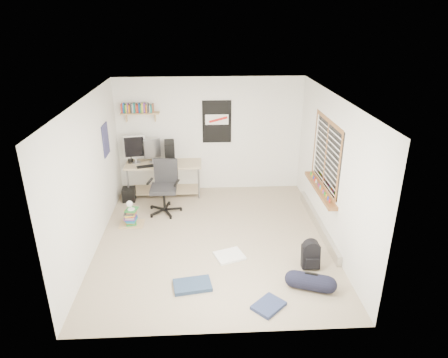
{
  "coord_description": "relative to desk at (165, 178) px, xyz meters",
  "views": [
    {
      "loc": [
        -0.15,
        -6.11,
        3.72
      ],
      "look_at": [
        0.19,
        0.19,
        1.07
      ],
      "focal_mm": 32.0,
      "sensor_mm": 36.0,
      "label": 1
    }
  ],
  "objects": [
    {
      "name": "jeans_b",
      "position": [
        1.7,
        -3.81,
        -0.34
      ],
      "size": [
        0.52,
        0.52,
        0.05
      ],
      "primitive_type": "cube",
      "rotation": [
        0.0,
        0.0,
        0.76
      ],
      "color": "navy",
      "rests_on": "floor"
    },
    {
      "name": "wall_shelf",
      "position": [
        -0.44,
        0.14,
        1.42
      ],
      "size": [
        0.8,
        0.22,
        0.24
      ],
      "primitive_type": "cube",
      "color": "tan",
      "rests_on": "back_wall"
    },
    {
      "name": "window",
      "position": [
        2.96,
        -1.7,
        1.08
      ],
      "size": [
        0.1,
        1.5,
        1.26
      ],
      "primitive_type": "cube",
      "color": "brown",
      "rests_on": "right_wall"
    },
    {
      "name": "duffel_bag",
      "position": [
        2.37,
        -3.45,
        -0.22
      ],
      "size": [
        0.33,
        0.33,
        0.5
      ],
      "primitive_type": "cylinder",
      "rotation": [
        0.0,
        0.0,
        -0.35
      ],
      "color": "black",
      "rests_on": "floor"
    },
    {
      "name": "monitor_right",
      "position": [
        -0.23,
        0.0,
        0.57
      ],
      "size": [
        0.36,
        0.24,
        0.4
      ],
      "primitive_type": "cube",
      "rotation": [
        0.0,
        0.0,
        0.47
      ],
      "color": "#B7B8BC",
      "rests_on": "desk"
    },
    {
      "name": "office_chair",
      "position": [
        0.06,
        -0.9,
        0.13
      ],
      "size": [
        0.82,
        0.82,
        1.07
      ],
      "primitive_type": "cube",
      "rotation": [
        0.0,
        0.0,
        -0.2
      ],
      "color": "#242426",
      "rests_on": "floor"
    },
    {
      "name": "ceiling",
      "position": [
        1.01,
        -2.0,
        2.14
      ],
      "size": [
        4.0,
        4.5,
        0.01
      ],
      "primitive_type": "cube",
      "color": "white",
      "rests_on": "ground"
    },
    {
      "name": "floor",
      "position": [
        1.01,
        -2.0,
        -0.37
      ],
      "size": [
        4.0,
        4.5,
        0.01
      ],
      "primitive_type": "cube",
      "color": "gray",
      "rests_on": "ground"
    },
    {
      "name": "pc_tower",
      "position": [
        0.14,
        0.0,
        0.6
      ],
      "size": [
        0.24,
        0.45,
        0.45
      ],
      "primitive_type": "cube",
      "rotation": [
        0.0,
        0.0,
        0.09
      ],
      "color": "black",
      "rests_on": "desk"
    },
    {
      "name": "right_wall",
      "position": [
        3.01,
        -2.0,
        0.89
      ],
      "size": [
        0.01,
        4.5,
        2.5
      ],
      "primitive_type": "cube",
      "color": "silver",
      "rests_on": "ground"
    },
    {
      "name": "poster_back_wall",
      "position": [
        1.16,
        0.23,
        1.19
      ],
      "size": [
        0.62,
        0.03,
        0.92
      ],
      "primitive_type": "cube",
      "color": "black",
      "rests_on": "back_wall"
    },
    {
      "name": "subwoofer",
      "position": [
        -0.74,
        -0.33,
        -0.22
      ],
      "size": [
        0.28,
        0.28,
        0.3
      ],
      "primitive_type": "cube",
      "rotation": [
        0.0,
        0.0,
        0.05
      ],
      "color": "black",
      "rests_on": "floor"
    },
    {
      "name": "speaker_left",
      "position": [
        -0.71,
        0.0,
        0.45
      ],
      "size": [
        0.09,
        0.09,
        0.17
      ],
      "primitive_type": "cube",
      "rotation": [
        0.0,
        0.0,
        -0.1
      ],
      "color": "black",
      "rests_on": "desk"
    },
    {
      "name": "jeans_a",
      "position": [
        0.66,
        -3.32,
        -0.33
      ],
      "size": [
        0.59,
        0.43,
        0.06
      ],
      "primitive_type": "cube",
      "rotation": [
        0.0,
        0.0,
        0.16
      ],
      "color": "navy",
      "rests_on": "floor"
    },
    {
      "name": "desk_lamp",
      "position": [
        -0.51,
        -1.4,
        0.02
      ],
      "size": [
        0.19,
        0.25,
        0.22
      ],
      "primitive_type": "cube",
      "rotation": [
        0.0,
        0.0,
        -0.32
      ],
      "color": "white",
      "rests_on": "book_stack"
    },
    {
      "name": "desk",
      "position": [
        0.0,
        0.0,
        0.0
      ],
      "size": [
        1.73,
        1.08,
        0.74
      ],
      "primitive_type": "cube",
      "rotation": [
        0.0,
        0.0,
        -0.25
      ],
      "color": "tan",
      "rests_on": "floor"
    },
    {
      "name": "left_wall",
      "position": [
        -1.0,
        -2.0,
        0.89
      ],
      "size": [
        0.01,
        4.5,
        2.5
      ],
      "primitive_type": "cube",
      "color": "silver",
      "rests_on": "ground"
    },
    {
      "name": "poster_left_wall",
      "position": [
        -0.98,
        -0.8,
        1.14
      ],
      "size": [
        0.02,
        0.42,
        0.6
      ],
      "primitive_type": "cube",
      "color": "navy",
      "rests_on": "left_wall"
    },
    {
      "name": "baseboard_heater",
      "position": [
        2.96,
        -1.7,
        -0.28
      ],
      "size": [
        0.08,
        2.5,
        0.18
      ],
      "primitive_type": "cube",
      "color": "#B7B2A8",
      "rests_on": "floor"
    },
    {
      "name": "tshirt",
      "position": [
        1.25,
        -2.57,
        -0.34
      ],
      "size": [
        0.55,
        0.51,
        0.04
      ],
      "primitive_type": "cube",
      "rotation": [
        0.0,
        0.0,
        0.35
      ],
      "color": "white",
      "rests_on": "floor"
    },
    {
      "name": "keyboard",
      "position": [
        -0.35,
        -0.25,
        0.38
      ],
      "size": [
        0.4,
        0.25,
        0.02
      ],
      "primitive_type": "cube",
      "rotation": [
        0.0,
        0.0,
        0.32
      ],
      "color": "black",
      "rests_on": "desk"
    },
    {
      "name": "backpack",
      "position": [
        2.5,
        -2.93,
        -0.16
      ],
      "size": [
        0.29,
        0.23,
        0.37
      ],
      "primitive_type": "cube",
      "rotation": [
        0.0,
        0.0,
        -0.05
      ],
      "color": "black",
      "rests_on": "floor"
    },
    {
      "name": "back_wall",
      "position": [
        1.01,
        0.25,
        0.89
      ],
      "size": [
        4.0,
        0.01,
        2.5
      ],
      "primitive_type": "cube",
      "color": "silver",
      "rests_on": "ground"
    },
    {
      "name": "speaker_right",
      "position": [
        0.24,
        -0.29,
        0.46
      ],
      "size": [
        0.1,
        0.1,
        0.18
      ],
      "primitive_type": "cube",
      "rotation": [
        0.0,
        0.0,
        -0.18
      ],
      "color": "black",
      "rests_on": "desk"
    },
    {
      "name": "monitor_left",
      "position": [
        -0.59,
        0.0,
        0.62
      ],
      "size": [
        0.46,
        0.19,
        0.49
      ],
      "primitive_type": "cube",
      "rotation": [
        0.0,
        0.0,
        0.18
      ],
      "color": "#A09FA4",
      "rests_on": "desk"
    },
    {
      "name": "book_stack",
      "position": [
        -0.53,
        -1.38,
        -0.21
      ],
      "size": [
        0.53,
        0.47,
        0.32
      ],
      "primitive_type": "cube",
      "rotation": [
        0.0,
        0.0,
        0.2
      ],
      "color": "brown",
      "rests_on": "floor"
    }
  ]
}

